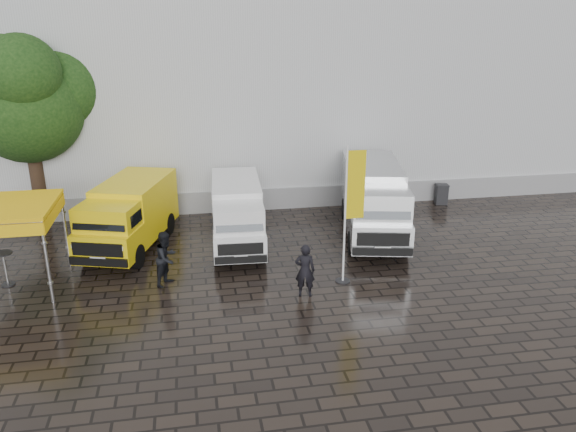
% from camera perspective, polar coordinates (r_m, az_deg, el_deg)
% --- Properties ---
extents(ground, '(120.00, 120.00, 0.00)m').
position_cam_1_polar(ground, '(19.39, 2.94, -6.68)').
color(ground, black).
rests_on(ground, ground).
extents(exhibition_hall, '(44.00, 16.00, 12.00)m').
position_cam_1_polar(exhibition_hall, '(33.58, 0.28, 15.15)').
color(exhibition_hall, silver).
rests_on(exhibition_hall, ground).
extents(hall_plinth, '(44.00, 0.15, 1.00)m').
position_cam_1_polar(hall_plinth, '(26.83, 3.35, 2.02)').
color(hall_plinth, gray).
rests_on(hall_plinth, ground).
extents(van_yellow, '(3.68, 5.92, 2.55)m').
position_cam_1_polar(van_yellow, '(22.50, -15.86, -0.12)').
color(van_yellow, yellow).
rests_on(van_yellow, ground).
extents(van_white, '(2.16, 5.70, 2.43)m').
position_cam_1_polar(van_white, '(22.14, -5.19, 0.08)').
color(van_white, white).
rests_on(van_white, ground).
extents(van_silver, '(3.52, 6.91, 2.86)m').
position_cam_1_polar(van_silver, '(23.20, 8.66, 1.40)').
color(van_silver, '#B1B4B6').
rests_on(van_silver, ground).
extents(canopy_tent, '(3.13, 3.13, 2.88)m').
position_cam_1_polar(canopy_tent, '(20.22, -26.96, 0.47)').
color(canopy_tent, silver).
rests_on(canopy_tent, ground).
extents(flagpole, '(0.88, 0.50, 4.77)m').
position_cam_1_polar(flagpole, '(18.52, 6.39, 0.80)').
color(flagpole, black).
rests_on(flagpole, ground).
extents(tree, '(4.65, 4.65, 8.34)m').
position_cam_1_polar(tree, '(26.14, -25.26, 10.67)').
color(tree, black).
rests_on(tree, ground).
extents(cocktail_table, '(0.60, 0.60, 1.18)m').
position_cam_1_polar(cocktail_table, '(21.13, -26.76, -4.83)').
color(cocktail_table, black).
rests_on(cocktail_table, ground).
extents(wheelie_bin, '(0.69, 0.69, 0.97)m').
position_cam_1_polar(wheelie_bin, '(28.20, 15.32, 2.18)').
color(wheelie_bin, black).
rests_on(wheelie_bin, ground).
extents(person_front, '(0.74, 0.58, 1.79)m').
position_cam_1_polar(person_front, '(18.08, 1.73, -5.55)').
color(person_front, black).
rests_on(person_front, ground).
extents(person_tent, '(1.10, 1.16, 1.89)m').
position_cam_1_polar(person_tent, '(19.26, -12.23, -4.22)').
color(person_tent, black).
rests_on(person_tent, ground).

